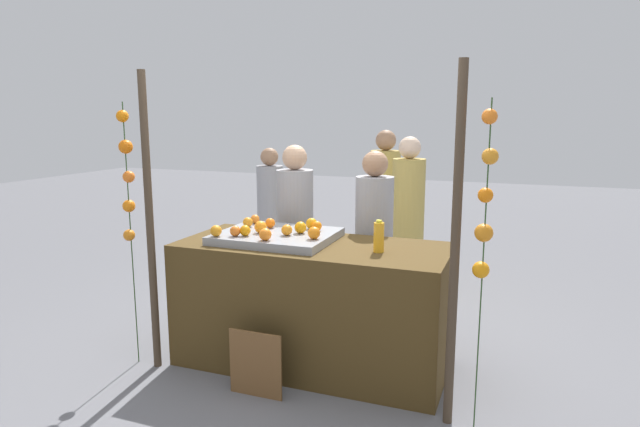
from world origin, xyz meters
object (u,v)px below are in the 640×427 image
at_px(orange_0, 245,231).
at_px(orange_1, 248,222).
at_px(juice_bottle, 379,237).
at_px(vendor_left, 295,242).
at_px(vendor_right, 374,251).
at_px(stall_counter, 313,304).
at_px(chalkboard_sign, 256,365).

distance_m(orange_0, orange_1, 0.32).
xyz_separation_m(juice_bottle, vendor_left, (-0.96, 0.77, -0.28)).
bearing_deg(orange_1, orange_0, -65.18).
relative_size(juice_bottle, vendor_left, 0.14).
bearing_deg(vendor_right, juice_bottle, -72.59).
height_order(stall_counter, chalkboard_sign, stall_counter).
distance_m(stall_counter, orange_0, 0.75).
height_order(stall_counter, juice_bottle, juice_bottle).
height_order(orange_0, orange_1, orange_0).
relative_size(orange_1, vendor_left, 0.05).
distance_m(stall_counter, chalkboard_sign, 0.67).
relative_size(stall_counter, orange_0, 24.80).
relative_size(juice_bottle, chalkboard_sign, 0.48).
bearing_deg(juice_bottle, vendor_right, 107.41).
distance_m(vendor_left, vendor_right, 0.72).
relative_size(orange_0, vendor_left, 0.05).
bearing_deg(orange_0, orange_1, 114.82).
xyz_separation_m(orange_1, chalkboard_sign, (0.42, -0.71, -0.80)).
bearing_deg(vendor_right, orange_0, -130.32).
bearing_deg(juice_bottle, orange_0, -173.19).
bearing_deg(vendor_left, orange_1, -103.62).
bearing_deg(vendor_left, vendor_right, -1.88).
bearing_deg(orange_0, stall_counter, 20.91).
relative_size(chalkboard_sign, vendor_right, 0.30).
xyz_separation_m(stall_counter, juice_bottle, (0.51, -0.06, 0.57)).
bearing_deg(stall_counter, vendor_left, 122.07).
bearing_deg(vendor_left, chalkboard_sign, -78.10).
relative_size(chalkboard_sign, vendor_left, 0.29).
relative_size(stall_counter, vendor_left, 1.24).
relative_size(stall_counter, juice_bottle, 8.83).
xyz_separation_m(vendor_left, vendor_right, (0.72, -0.02, -0.01)).
xyz_separation_m(orange_0, juice_bottle, (0.97, 0.12, 0.01)).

